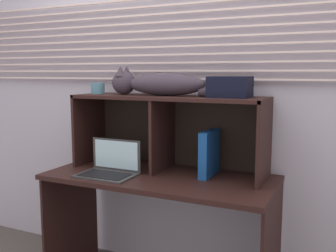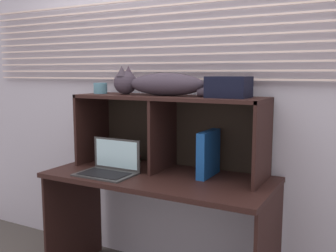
# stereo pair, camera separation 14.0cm
# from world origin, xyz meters

# --- Properties ---
(back_panel_with_blinds) EXTENTS (4.40, 0.08, 2.50)m
(back_panel_with_blinds) POSITION_xyz_m (0.00, 0.55, 1.26)
(back_panel_with_blinds) COLOR #B9B7C5
(back_panel_with_blinds) RESTS_ON ground
(desk) EXTENTS (1.42, 0.65, 0.78)m
(desk) POSITION_xyz_m (0.00, 0.19, 0.62)
(desk) COLOR black
(desk) RESTS_ON ground
(hutch_shelf_unit) EXTENTS (1.25, 0.38, 0.49)m
(hutch_shelf_unit) POSITION_xyz_m (-0.00, 0.35, 1.11)
(hutch_shelf_unit) COLOR black
(hutch_shelf_unit) RESTS_ON desk
(cat) EXTENTS (0.86, 0.17, 0.19)m
(cat) POSITION_xyz_m (-0.08, 0.31, 1.34)
(cat) COLOR #3A313C
(cat) RESTS_ON hutch_shelf_unit
(laptop) EXTENTS (0.35, 0.25, 0.21)m
(laptop) POSITION_xyz_m (-0.29, 0.07, 0.82)
(laptop) COLOR #343434
(laptop) RESTS_ON desk
(binder_upright) EXTENTS (0.05, 0.26, 0.28)m
(binder_upright) POSITION_xyz_m (0.28, 0.31, 0.92)
(binder_upright) COLOR #164893
(binder_upright) RESTS_ON desk
(book_stack) EXTENTS (0.15, 0.27, 0.07)m
(book_stack) POSITION_xyz_m (-0.36, 0.31, 0.81)
(book_stack) COLOR #556D49
(book_stack) RESTS_ON desk
(small_basket) EXTENTS (0.09, 0.09, 0.08)m
(small_basket) POSITION_xyz_m (-0.54, 0.31, 1.30)
(small_basket) COLOR teal
(small_basket) RESTS_ON hutch_shelf_unit
(storage_box) EXTENTS (0.24, 0.19, 0.12)m
(storage_box) POSITION_xyz_m (0.40, 0.31, 1.33)
(storage_box) COLOR black
(storage_box) RESTS_ON hutch_shelf_unit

